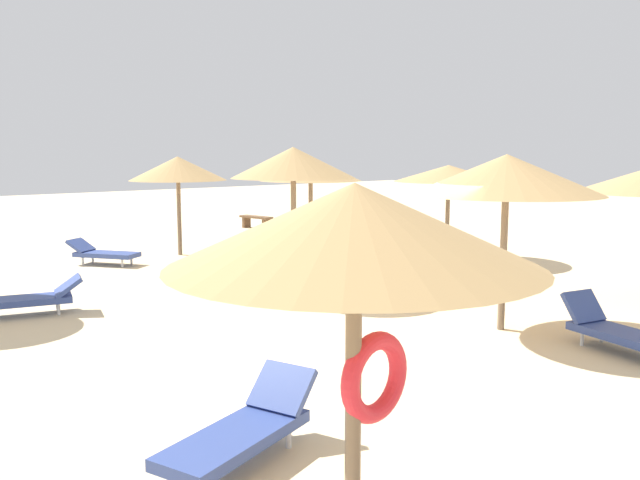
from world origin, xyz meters
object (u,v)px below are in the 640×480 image
Objects in this scene: bench_0 at (256,220)px; lounger_1 at (265,242)px; parasol_4 at (506,175)px; lounger_5 at (237,263)px; parasol_1 at (311,171)px; lounger_2 at (426,240)px; parasol_2 at (449,174)px; lounger_6 at (31,298)px; parasol_0 at (178,169)px; parasol_5 at (293,163)px; lounger_4 at (618,331)px; lounger_3 at (244,429)px; lounger_0 at (102,253)px; parasol_3 at (355,229)px.

lounger_1 is at bearing -121.56° from bench_0.
lounger_5 is (-0.82, 7.06, -2.32)m from parasol_4.
parasol_1 is 1.42× the size of lounger_2.
lounger_6 is (-10.91, 0.80, -2.08)m from parasol_2.
parasol_0 is 6.14m from parasol_5.
lounger_4 is at bearing -105.67° from bench_0.
lounger_5 is (-6.52, 0.31, -0.01)m from lounger_2.
parasol_2 reaches higher than lounger_3.
bench_0 is (11.02, 16.14, 0.03)m from lounger_3.
parasol_5 is 7.28m from lounger_2.
lounger_1 is at bearing 128.97° from parasol_2.
lounger_1 is 0.94× the size of lounger_6.
lounger_4 is (-5.40, -8.63, -0.00)m from lounger_2.
parasol_5 reaches higher than parasol_0.
lounger_4 is 0.97× the size of lounger_6.
lounger_1 is at bearing 54.33° from lounger_3.
parasol_5 is at bearing -173.83° from parasol_2.
parasol_4 is 8.84m from lounger_6.
bench_0 is at bearing 74.33° from lounger_4.
lounger_1 is at bearing -14.76° from lounger_0.
lounger_2 is at bearing 2.92° from lounger_6.
lounger_3 reaches higher than lounger_5.
lounger_4 is 17.39m from bench_0.
parasol_0 is at bearing 83.47° from lounger_5.
lounger_5 is (1.97, -3.59, 0.00)m from lounger_0.
parasol_0 reaches higher than lounger_4.
lounger_5 is (0.03, 2.33, -2.46)m from parasol_5.
lounger_1 reaches higher than lounger_6.
lounger_2 is 10.18m from lounger_4.
lounger_1 is (-0.23, 1.88, -2.16)m from parasol_1.
parasol_3 is (-8.16, -10.70, 0.00)m from parasol_1.
parasol_3 is 1.40× the size of lounger_5.
parasol_2 is 1.61× the size of lounger_1.
parasol_2 is (5.39, -5.49, -0.11)m from parasol_0.
parasol_3 reaches higher than lounger_0.
lounger_2 is at bearing -85.05° from bench_0.
lounger_1 is at bearing 145.87° from lounger_2.
parasol_0 is at bearing 85.67° from parasol_5.
lounger_5 is at bearing -169.00° from parasol_1.
lounger_3 is at bearing -114.96° from parasol_0.
lounger_4 is (0.69, -12.73, -2.18)m from parasol_0.
lounger_3 is at bearing -131.84° from parasol_1.
bench_0 is (11.24, 17.97, -2.14)m from parasol_3.
parasol_4 is 15.84m from bench_0.
parasol_3 reaches higher than bench_0.
parasol_3 is at bearing -122.03° from bench_0.
parasol_0 is 7.56m from lounger_6.
lounger_3 is at bearing -168.06° from parasol_4.
lounger_4 is (6.33, -0.60, 0.00)m from lounger_3.
parasol_4 reaches higher than lounger_0.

